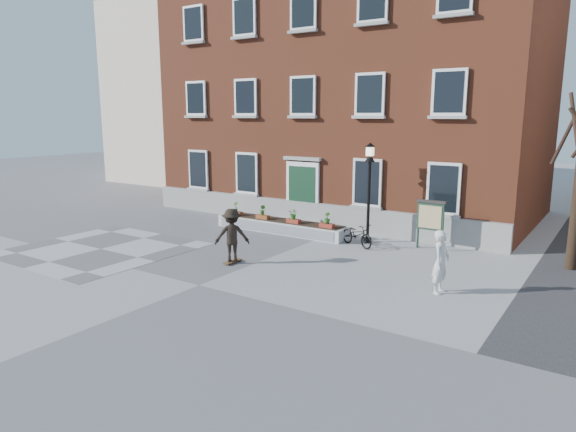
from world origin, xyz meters
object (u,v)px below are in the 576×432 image
Objects in this scene: lamp_post at (369,179)px; bystander at (441,262)px; notice_board at (430,216)px; bicycle at (357,235)px; skateboarder at (232,235)px.

bystander is at bearing -45.09° from lamp_post.
notice_board is (-1.84, 4.54, 0.35)m from bystander.
notice_board is (2.48, 1.06, 0.81)m from bicycle.
notice_board reaches higher than bicycle.
bicycle is at bearing 53.23° from bystander.
bystander is 4.91m from notice_board.
bystander is 6.88m from skateboarder.
lamp_post is (-4.24, 4.25, 1.63)m from bystander.
skateboarder is at bearing -116.18° from lamp_post.
lamp_post reaches higher than notice_board.
skateboarder is at bearing 100.27° from bystander.
bystander reaches higher than bicycle.
notice_board is 0.99× the size of skateboarder.
bicycle is 0.91× the size of skateboarder.
lamp_post reaches higher than bicycle.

